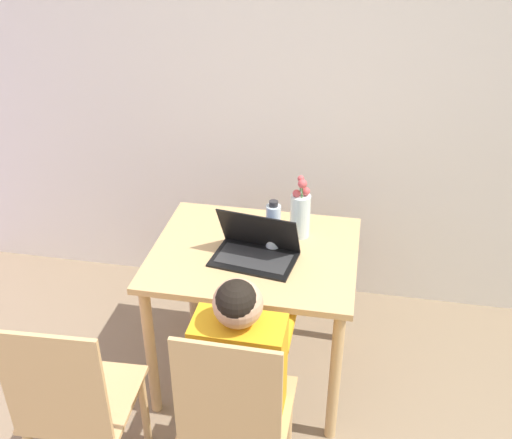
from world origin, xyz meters
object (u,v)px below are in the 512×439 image
chair_spare (76,405)px  flower_vase (300,213)px  person_seated (242,358)px  laptop (256,247)px  chair_occupied (236,415)px  water_bottle (273,226)px

chair_spare → flower_vase: 1.25m
person_seated → laptop: size_ratio=2.64×
chair_occupied → chair_spare: bearing=6.4°
laptop → water_bottle: 0.13m
chair_occupied → person_seated: bearing=-90.0°
chair_occupied → chair_spare: (-0.61, -0.06, 0.00)m
chair_spare → water_bottle: (0.62, 0.81, 0.39)m
flower_vase → laptop: bearing=-127.1°
chair_occupied → laptop: laptop is taller
chair_spare → laptop: size_ratio=2.33×
laptop → person_seated: bearing=-76.5°
chair_occupied → water_bottle: (0.02, 0.74, 0.39)m
chair_occupied → laptop: 0.73m
laptop → chair_occupied: bearing=-77.5°
person_seated → water_bottle: bearing=-90.9°
chair_spare → laptop: 0.97m
person_seated → laptop: person_seated is taller
chair_occupied → person_seated: (0.00, 0.12, 0.18)m
chair_spare → flower_vase: (0.73, 0.94, 0.40)m
laptop → flower_vase: size_ratio=1.30×
chair_spare → flower_vase: flower_vase is taller
person_seated → flower_vase: bearing=-98.6°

